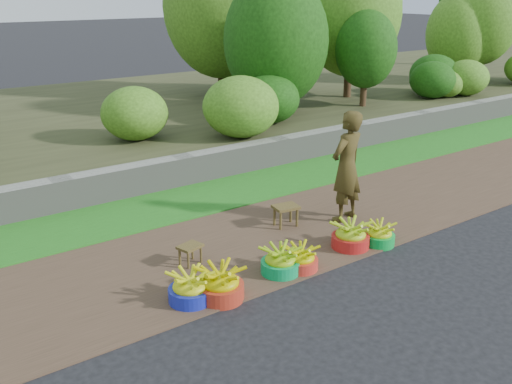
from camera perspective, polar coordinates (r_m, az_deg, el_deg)
ground_plane at (r=7.54m, az=8.04°, el=-7.58°), size 120.00×120.00×0.00m
dirt_shoulder at (r=8.38m, az=2.19°, el=-4.38°), size 80.00×2.50×0.02m
grass_verge at (r=9.92m, az=-4.87°, el=-0.45°), size 80.00×1.50×0.04m
retaining_wall at (r=10.54m, az=-7.29°, el=2.16°), size 80.00×0.35×0.55m
earth_bank at (r=14.91m, az=-16.40°, el=6.65°), size 80.00×10.00×0.50m
vegetation at (r=13.22m, az=-23.86°, el=14.13°), size 35.36×7.67×4.49m
basin_a at (r=6.69m, az=-6.58°, el=-9.59°), size 0.51×0.51×0.38m
basin_b at (r=6.72m, az=-3.58°, el=-9.24°), size 0.55×0.55×0.41m
basin_c at (r=7.27m, az=2.46°, el=-7.00°), size 0.50×0.50×0.37m
basin_d at (r=7.38m, az=4.47°, el=-6.73°), size 0.45×0.45×0.34m
basin_e at (r=8.05m, az=9.43°, el=-4.40°), size 0.53×0.53×0.40m
basin_f at (r=8.25m, az=12.21°, el=-4.22°), size 0.45×0.45×0.33m
stool_left at (r=7.50m, az=-6.60°, el=-5.69°), size 0.35×0.30×0.26m
stool_right at (r=8.61m, az=3.00°, el=-1.79°), size 0.41×0.34×0.33m
vendor_woman at (r=8.76m, az=9.06°, el=2.53°), size 0.70×0.53×1.72m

